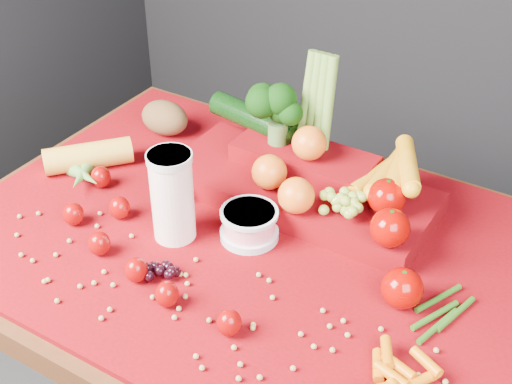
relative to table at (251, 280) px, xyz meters
The scene contains 12 objects.
table is the anchor object (origin of this frame).
red_cloth 0.10m from the table, ahead, with size 1.05×0.75×0.01m, color #70030C.
milk_glass 0.24m from the table, 150.74° to the right, with size 0.08×0.08×0.17m.
yogurt_bowl 0.14m from the table, 125.77° to the right, with size 0.11×0.11×0.06m.
strawberry_scatter 0.24m from the table, 140.91° to the right, with size 0.48×0.28×0.05m.
dark_grape_cluster 0.22m from the table, 111.83° to the right, with size 0.06×0.05×0.03m, color black, non-canonical shape.
soybean_scatter 0.23m from the table, 90.00° to the right, with size 0.84×0.24×0.01m, color tan, non-canonical shape.
corn_ear 0.41m from the table, behind, with size 0.25×0.26×0.06m.
potato 0.45m from the table, 148.98° to the left, with size 0.11×0.08×0.08m, color brown.
baby_carrot_pile 0.41m from the table, 26.38° to the right, with size 0.17×0.17×0.03m, color #CD6507, non-canonical shape.
green_bean_pile 0.38m from the table, ahead, with size 0.14×0.12×0.01m, color #255313, non-canonical shape.
produce_mound 0.23m from the table, 76.60° to the left, with size 0.58×0.36×0.27m.
Camera 1 is at (0.54, -0.86, 1.58)m, focal length 50.00 mm.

